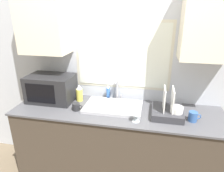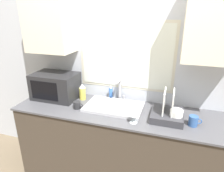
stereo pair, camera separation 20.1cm
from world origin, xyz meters
The scene contains 11 objects.
countertop centered at (0.00, 0.31, 0.47)m, with size 2.22×0.65×0.93m.
wall_back centered at (0.00, 0.61, 1.42)m, with size 6.00×0.38×2.60m.
sink_basin centered at (-0.05, 0.35, 0.95)m, with size 0.61×0.40×0.03m.
faucet centered at (-0.04, 0.56, 1.09)m, with size 0.08×0.17×0.27m.
microwave centered at (-0.79, 0.40, 1.08)m, with size 0.52×0.35×0.31m.
dish_rack centered at (0.52, 0.29, 0.99)m, with size 0.30×0.33×0.29m.
spray_bottle centered at (-0.47, 0.45, 1.03)m, with size 0.08×0.08×0.20m.
soap_bottle centered at (-0.15, 0.56, 1.01)m, with size 0.04×0.04×0.17m.
mug_near_sink centered at (-0.42, 0.22, 0.97)m, with size 0.11×0.08×0.08m.
wine_glass centered at (0.22, 0.11, 1.03)m, with size 0.08×0.08×0.14m.
mug_by_rack centered at (0.75, 0.23, 0.98)m, with size 0.12×0.08×0.10m.
Camera 1 is at (0.33, -1.57, 1.92)m, focal length 32.00 mm.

